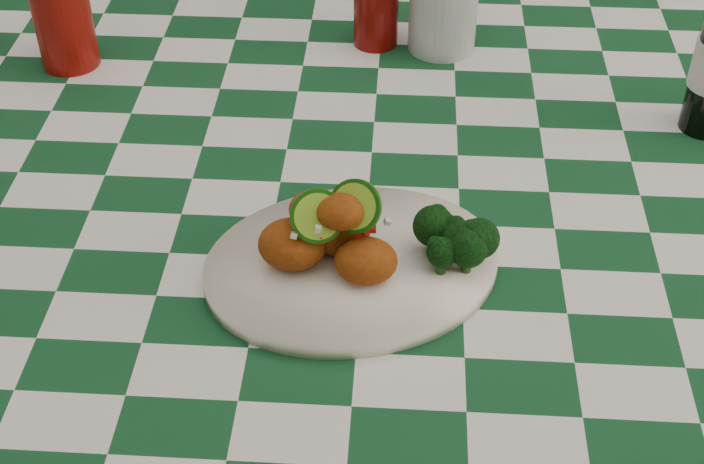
# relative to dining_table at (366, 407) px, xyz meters

# --- Properties ---
(dining_table) EXTENTS (1.66, 1.06, 0.79)m
(dining_table) POSITION_rel_dining_table_xyz_m (0.00, 0.00, 0.00)
(dining_table) COLOR #114423
(dining_table) RESTS_ON ground
(plate) EXTENTS (0.36, 0.32, 0.02)m
(plate) POSITION_rel_dining_table_xyz_m (-0.01, -0.15, 0.40)
(plate) COLOR white
(plate) RESTS_ON dining_table
(fried_chicken_pile) EXTENTS (0.13, 0.10, 0.08)m
(fried_chicken_pile) POSITION_rel_dining_table_xyz_m (-0.02, -0.15, 0.45)
(fried_chicken_pile) COLOR #903D0D
(fried_chicken_pile) RESTS_ON plate
(broccoli_side) EXTENTS (0.07, 0.07, 0.05)m
(broccoli_side) POSITION_rel_dining_table_xyz_m (0.09, -0.14, 0.44)
(broccoli_side) COLOR black
(broccoli_side) RESTS_ON plate
(red_tumbler) EXTENTS (0.09, 0.09, 0.13)m
(red_tumbler) POSITION_rel_dining_table_xyz_m (-0.42, 0.25, 0.46)
(red_tumbler) COLOR maroon
(red_tumbler) RESTS_ON dining_table
(mason_jar) EXTENTS (0.11, 0.11, 0.13)m
(mason_jar) POSITION_rel_dining_table_xyz_m (0.08, 0.32, 0.46)
(mason_jar) COLOR #B2BCBA
(mason_jar) RESTS_ON dining_table
(wooden_chair_left) EXTENTS (0.57, 0.58, 0.95)m
(wooden_chair_left) POSITION_rel_dining_table_xyz_m (-0.34, 0.68, 0.08)
(wooden_chair_left) COLOR #472814
(wooden_chair_left) RESTS_ON ground
(wooden_chair_right) EXTENTS (0.41, 0.43, 0.89)m
(wooden_chair_right) POSITION_rel_dining_table_xyz_m (0.37, 0.75, 0.05)
(wooden_chair_right) COLOR #472814
(wooden_chair_right) RESTS_ON ground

